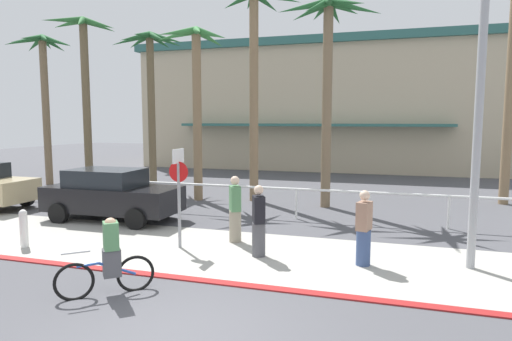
# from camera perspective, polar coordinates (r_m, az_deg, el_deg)

# --- Properties ---
(ground_plane) EXTENTS (80.00, 80.00, 0.00)m
(ground_plane) POSITION_cam_1_polar(r_m,az_deg,el_deg) (16.49, 6.26, -5.06)
(ground_plane) COLOR #4C4C51
(sidewalk_strip) EXTENTS (44.00, 4.00, 0.02)m
(sidewalk_strip) POSITION_cam_1_polar(r_m,az_deg,el_deg) (11.02, 0.38, -10.79)
(sidewalk_strip) COLOR #ADAAA0
(sidewalk_strip) RESTS_ON ground
(curb_paint) EXTENTS (44.00, 0.24, 0.03)m
(curb_paint) POSITION_cam_1_polar(r_m,az_deg,el_deg) (9.22, -3.35, -14.26)
(curb_paint) COLOR maroon
(curb_paint) RESTS_ON ground
(building_backdrop) EXTENTS (24.61, 12.41, 8.50)m
(building_backdrop) POSITION_cam_1_polar(r_m,az_deg,el_deg) (33.76, 8.68, 8.04)
(building_backdrop) COLOR #BCAD8E
(building_backdrop) RESTS_ON ground
(rail_fence) EXTENTS (18.90, 0.08, 1.04)m
(rail_fence) POSITION_cam_1_polar(r_m,az_deg,el_deg) (14.89, 5.20, -3.00)
(rail_fence) COLOR white
(rail_fence) RESTS_ON ground
(stop_sign_bike_lane) EXTENTS (0.52, 0.56, 2.56)m
(stop_sign_bike_lane) POSITION_cam_1_polar(r_m,az_deg,el_deg) (11.45, -9.86, -1.67)
(stop_sign_bike_lane) COLOR gray
(stop_sign_bike_lane) RESTS_ON ground
(bollard_1) EXTENTS (0.20, 0.20, 1.00)m
(bollard_1) POSITION_cam_1_polar(r_m,az_deg,el_deg) (13.00, -27.60, -6.55)
(bollard_1) COLOR white
(bollard_1) RESTS_ON ground
(streetlight_curb) EXTENTS (0.24, 2.54, 7.50)m
(streetlight_curb) POSITION_cam_1_polar(r_m,az_deg,el_deg) (10.50, 27.07, 11.23)
(streetlight_curb) COLOR #9EA0A5
(streetlight_curb) RESTS_ON ground
(palm_tree_0) EXTENTS (3.31, 3.46, 7.54)m
(palm_tree_0) POSITION_cam_1_polar(r_m,az_deg,el_deg) (25.19, -25.61, 11.61)
(palm_tree_0) COLOR #756047
(palm_tree_0) RESTS_ON ground
(palm_tree_1) EXTENTS (3.32, 3.11, 7.98)m
(palm_tree_1) POSITION_cam_1_polar(r_m,az_deg,el_deg) (22.40, -21.13, 12.36)
(palm_tree_1) COLOR brown
(palm_tree_1) RESTS_ON ground
(palm_tree_2) EXTENTS (3.58, 3.63, 7.52)m
(palm_tree_2) POSITION_cam_1_polar(r_m,az_deg,el_deg) (22.61, -13.40, 12.82)
(palm_tree_2) COLOR brown
(palm_tree_2) RESTS_ON ground
(palm_tree_3) EXTENTS (3.09, 3.23, 6.99)m
(palm_tree_3) POSITION_cam_1_polar(r_m,az_deg,el_deg) (18.44, -7.80, 12.12)
(palm_tree_3) COLOR #846B4C
(palm_tree_3) RESTS_ON ground
(palm_tree_4) EXTENTS (3.23, 2.60, 8.38)m
(palm_tree_4) POSITION_cam_1_polar(r_m,az_deg,el_deg) (18.20, -0.09, 14.73)
(palm_tree_4) COLOR #846B4C
(palm_tree_4) RESTS_ON ground
(palm_tree_5) EXTENTS (3.74, 3.20, 7.70)m
(palm_tree_5) POSITION_cam_1_polar(r_m,az_deg,el_deg) (17.07, 9.22, 15.32)
(palm_tree_5) COLOR #756047
(palm_tree_5) RESTS_ON ground
(car_black_1) EXTENTS (4.40, 2.02, 1.69)m
(car_black_1) POSITION_cam_1_polar(r_m,az_deg,el_deg) (15.34, -18.03, -2.90)
(car_black_1) COLOR black
(car_black_1) RESTS_ON ground
(cyclist_blue_0) EXTENTS (1.41, 1.25, 1.50)m
(cyclist_blue_0) POSITION_cam_1_polar(r_m,az_deg,el_deg) (8.94, -18.31, -10.65)
(cyclist_blue_0) COLOR black
(cyclist_blue_0) RESTS_ON ground
(pedestrian_0) EXTENTS (0.39, 0.45, 1.73)m
(pedestrian_0) POSITION_cam_1_polar(r_m,az_deg,el_deg) (10.35, 13.63, -7.56)
(pedestrian_0) COLOR #384C7A
(pedestrian_0) RESTS_ON ground
(pedestrian_1) EXTENTS (0.44, 0.48, 1.80)m
(pedestrian_1) POSITION_cam_1_polar(r_m,az_deg,el_deg) (11.97, -2.69, -5.28)
(pedestrian_1) COLOR gray
(pedestrian_1) RESTS_ON ground
(pedestrian_2) EXTENTS (0.43, 0.47, 1.75)m
(pedestrian_2) POSITION_cam_1_polar(r_m,az_deg,el_deg) (10.71, 0.34, -6.85)
(pedestrian_2) COLOR #4C4C51
(pedestrian_2) RESTS_ON ground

